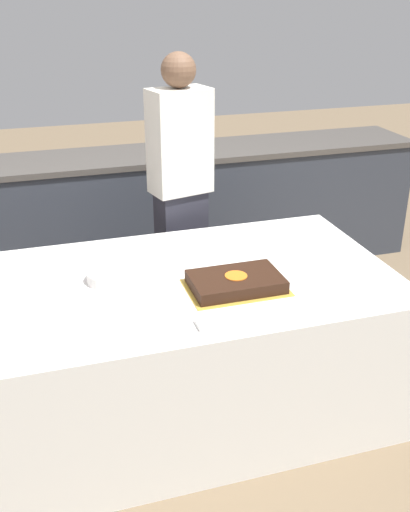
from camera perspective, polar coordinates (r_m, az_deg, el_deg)
name	(u,v)px	position (r m, az deg, el deg)	size (l,w,h in m)	color
ground_plane	(188,406)	(3.23, -1.66, -14.08)	(14.00, 14.00, 0.00)	#7A664C
back_counter	(126,216)	(4.42, -7.51, 3.78)	(4.40, 0.58, 0.92)	#333842
dining_table	(187,345)	(3.01, -1.75, -8.49)	(1.97, 1.14, 0.75)	white
cake	(236,282)	(2.72, 2.96, -2.50)	(0.45, 0.30, 0.06)	gold
plate_stack	(109,276)	(2.81, -9.08, -1.87)	(0.21, 0.21, 0.05)	white
side_plate_near_cake	(200,264)	(2.95, -0.43, -0.80)	(0.17, 0.17, 0.00)	white
utensil_pile	(215,322)	(2.45, 0.93, -6.32)	(0.15, 0.08, 0.02)	white
person_cutting_cake	(181,196)	(3.52, -2.33, 5.76)	(0.37, 0.27, 1.69)	#282833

